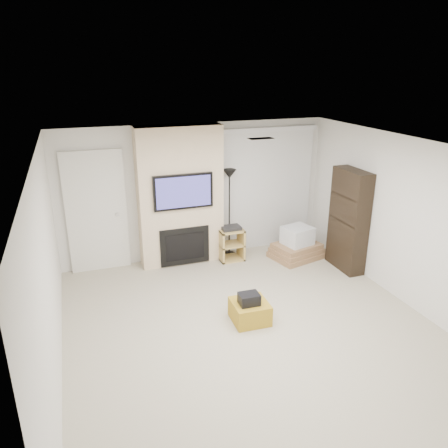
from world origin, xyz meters
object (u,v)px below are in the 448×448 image
object	(u,v)px
bookshelf	(349,220)
ottoman	(250,311)
av_stand	(231,242)
floor_lamp	(229,189)
box_stack	(297,246)

from	to	relation	value
bookshelf	ottoman	bearing A→B (deg)	-155.20
bookshelf	av_stand	bearing A→B (deg)	150.87
floor_lamp	bookshelf	distance (m)	2.19
av_stand	floor_lamp	bearing A→B (deg)	79.02
av_stand	box_stack	distance (m)	1.26
av_stand	bookshelf	xyz separation A→B (m)	(1.81, -1.01, 0.55)
av_stand	box_stack	bearing A→B (deg)	-15.70
ottoman	box_stack	bearing A→B (deg)	45.85
av_stand	bookshelf	distance (m)	2.15
bookshelf	box_stack	bearing A→B (deg)	132.19
box_stack	bookshelf	size ratio (longest dim) A/B	0.58
floor_lamp	box_stack	distance (m)	1.68
ottoman	bookshelf	size ratio (longest dim) A/B	0.28
ottoman	floor_lamp	size ratio (longest dim) A/B	0.30
av_stand	box_stack	size ratio (longest dim) A/B	0.63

